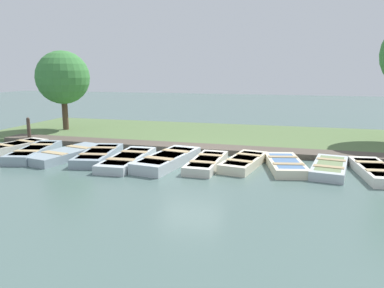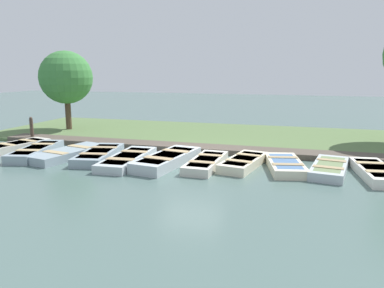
{
  "view_description": "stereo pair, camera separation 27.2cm",
  "coord_description": "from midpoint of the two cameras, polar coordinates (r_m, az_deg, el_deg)",
  "views": [
    {
      "loc": [
        13.88,
        3.8,
        3.47
      ],
      "look_at": [
        0.25,
        0.09,
        0.65
      ],
      "focal_mm": 35.0,
      "sensor_mm": 36.0,
      "label": 1
    },
    {
      "loc": [
        13.81,
        4.07,
        3.47
      ],
      "look_at": [
        0.25,
        0.09,
        0.65
      ],
      "focal_mm": 35.0,
      "sensor_mm": 36.0,
      "label": 2
    }
  ],
  "objects": [
    {
      "name": "park_tree_far_left",
      "position": [
        22.13,
        -19.44,
        9.5
      ],
      "size": [
        2.91,
        2.91,
        4.5
      ],
      "color": "#4C3828",
      "rests_on": "ground_plane"
    },
    {
      "name": "ground_plane",
      "position": [
        14.81,
        -0.6,
        -2.27
      ],
      "size": [
        80.0,
        80.0,
        0.0
      ],
      "primitive_type": "plane",
      "color": "#4C6660"
    },
    {
      "name": "rowboat_8",
      "position": [
        13.65,
        13.48,
        -3.05
      ],
      "size": [
        2.95,
        1.68,
        0.33
      ],
      "rotation": [
        0.0,
        0.0,
        0.21
      ],
      "color": "beige",
      "rests_on": "ground_plane"
    },
    {
      "name": "shore_bank",
      "position": [
        19.55,
        3.4,
        1.25
      ],
      "size": [
        8.0,
        24.0,
        0.14
      ],
      "color": "#567042",
      "rests_on": "ground_plane"
    },
    {
      "name": "rowboat_5",
      "position": [
        13.89,
        -4.28,
        -2.36
      ],
      "size": [
        3.65,
        1.7,
        0.41
      ],
      "rotation": [
        0.0,
        0.0,
        -0.16
      ],
      "color": "#B2BCC1",
      "rests_on": "ground_plane"
    },
    {
      "name": "rowboat_7",
      "position": [
        13.73,
        7.38,
        -2.71
      ],
      "size": [
        2.95,
        1.52,
        0.35
      ],
      "rotation": [
        0.0,
        0.0,
        -0.19
      ],
      "color": "beige",
      "rests_on": "ground_plane"
    },
    {
      "name": "mooring_post_near",
      "position": [
        19.96,
        -23.97,
        2.05
      ],
      "size": [
        0.17,
        0.17,
        1.2
      ],
      "color": "#47382D",
      "rests_on": "ground_plane"
    },
    {
      "name": "rowboat_2",
      "position": [
        15.76,
        -18.96,
        -1.42
      ],
      "size": [
        3.49,
        1.89,
        0.35
      ],
      "rotation": [
        0.0,
        0.0,
        -0.21
      ],
      "color": "#8C9EA8",
      "rests_on": "ground_plane"
    },
    {
      "name": "rowboat_9",
      "position": [
        13.71,
        19.7,
        -3.36
      ],
      "size": [
        3.0,
        1.5,
        0.33
      ],
      "rotation": [
        0.0,
        0.0,
        -0.16
      ],
      "color": "#B2BCC1",
      "rests_on": "ground_plane"
    },
    {
      "name": "rowboat_3",
      "position": [
        15.16,
        -14.56,
        -1.62
      ],
      "size": [
        3.34,
        1.67,
        0.36
      ],
      "rotation": [
        0.0,
        0.0,
        0.18
      ],
      "color": "#8C9EA8",
      "rests_on": "ground_plane"
    },
    {
      "name": "rowboat_6",
      "position": [
        13.58,
        1.66,
        -2.82
      ],
      "size": [
        3.01,
        1.05,
        0.33
      ],
      "rotation": [
        0.0,
        0.0,
        -0.03
      ],
      "color": "beige",
      "rests_on": "ground_plane"
    },
    {
      "name": "rowboat_4",
      "position": [
        14.26,
        -10.32,
        -2.31
      ],
      "size": [
        3.5,
        1.26,
        0.33
      ],
      "rotation": [
        0.0,
        0.0,
        0.04
      ],
      "color": "#B2BCC1",
      "rests_on": "ground_plane"
    },
    {
      "name": "rowboat_1",
      "position": [
        16.53,
        -23.33,
        -1.1
      ],
      "size": [
        3.47,
        1.67,
        0.38
      ],
      "rotation": [
        0.0,
        0.0,
        0.22
      ],
      "color": "#8C9EA8",
      "rests_on": "ground_plane"
    },
    {
      "name": "dock_walkway",
      "position": [
        16.22,
        0.88,
        -0.66
      ],
      "size": [
        1.17,
        19.44,
        0.22
      ],
      "color": "#51473D",
      "rests_on": "ground_plane"
    },
    {
      "name": "rowboat_0",
      "position": [
        17.91,
        -25.71,
        -0.41
      ],
      "size": [
        2.88,
        1.62,
        0.38
      ],
      "rotation": [
        0.0,
        0.0,
        -0.23
      ],
      "color": "beige",
      "rests_on": "ground_plane"
    },
    {
      "name": "rowboat_10",
      "position": [
        13.75,
        25.59,
        -3.72
      ],
      "size": [
        3.05,
        1.35,
        0.35
      ],
      "rotation": [
        0.0,
        0.0,
        0.12
      ],
      "color": "silver",
      "rests_on": "ground_plane"
    }
  ]
}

